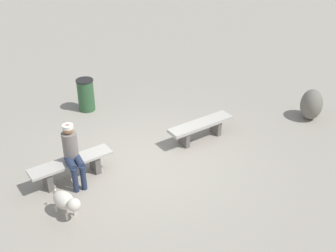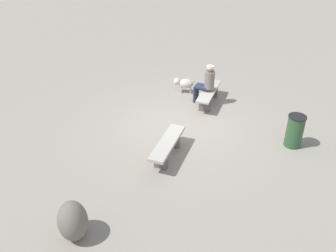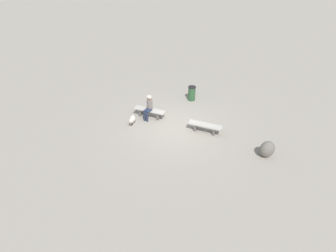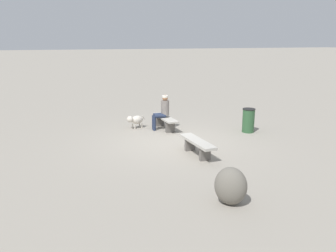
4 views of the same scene
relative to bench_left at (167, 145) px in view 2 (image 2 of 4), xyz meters
name	(u,v)px [view 2 (image 2 of 4)]	position (x,y,z in m)	size (l,w,h in m)	color
ground	(179,127)	(1.47, 0.28, -0.36)	(210.00, 210.00, 0.06)	gray
bench_left	(167,145)	(0.00, 0.00, 0.00)	(1.63, 0.47, 0.44)	#605B56
bench_right	(209,94)	(3.07, -0.05, -0.01)	(1.70, 0.49, 0.45)	#605B56
seated_person	(206,82)	(3.05, 0.05, 0.38)	(0.34, 0.62, 1.26)	slate
dog	(184,83)	(3.52, 0.94, -0.01)	(0.44, 0.72, 0.49)	beige
trash_bin	(295,131)	(1.71, -2.71, 0.09)	(0.44, 0.44, 0.85)	#2D5633
boulder	(73,221)	(-2.94, 0.57, 0.05)	(0.54, 0.66, 0.77)	#6B665B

